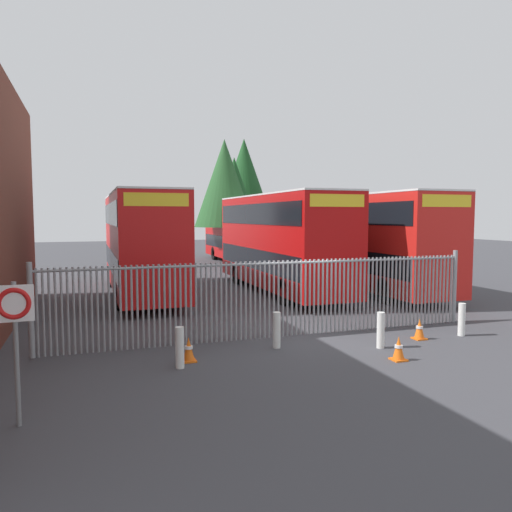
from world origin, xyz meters
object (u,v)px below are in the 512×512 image
Objects in this scene: double_decker_bus_far_back at (239,230)px; bollard_near_left at (180,348)px; traffic_cone_by_gate at (419,329)px; double_decker_bus_behind_fence_right at (280,239)px; speed_limit_sign_post at (15,320)px; traffic_cone_mid_forecourt at (399,349)px; double_decker_bus_behind_fence_left at (365,239)px; traffic_cone_near_kerb at (189,350)px; double_decker_bus_near_gate at (141,240)px; bollard_near_right at (381,330)px; bollard_far_right at (462,320)px; bollard_center_front at (277,330)px.

double_decker_bus_far_back is 25.47m from bollard_near_left.
double_decker_bus_behind_fence_right is at bearing 92.89° from traffic_cone_by_gate.
traffic_cone_mid_forecourt is at bearing 7.84° from speed_limit_sign_post.
double_decker_bus_behind_fence_left is 13.19m from traffic_cone_near_kerb.
traffic_cone_mid_forecourt is (-5.16, -9.96, -2.13)m from double_decker_bus_behind_fence_left.
traffic_cone_near_kerb is at bearing -89.92° from double_decker_bus_near_gate.
bollard_near_right is (-3.41, -23.89, -1.95)m from double_decker_bus_far_back.
traffic_cone_by_gate is at bearing 177.73° from bollard_far_right.
double_decker_bus_near_gate and double_decker_bus_behind_fence_right have the same top height.
bollard_near_right is at bearing -164.40° from traffic_cone_by_gate.
traffic_cone_mid_forecourt is 5.02m from traffic_cone_near_kerb.
double_decker_bus_behind_fence_right is at bearing 166.12° from double_decker_bus_behind_fence_left.
bollard_near_left is at bearing 179.73° from bollard_near_right.
bollard_near_right is 5.02m from traffic_cone_near_kerb.
bollard_near_left is at bearing -91.43° from double_decker_bus_near_gate.
double_decker_bus_behind_fence_left is at bearing 39.84° from speed_limit_sign_post.
double_decker_bus_behind_fence_left is 4.50× the size of speed_limit_sign_post.
double_decker_bus_behind_fence_left is 11.38× the size of bollard_far_right.
traffic_cone_near_kerb is (-7.96, 0.08, -0.19)m from bollard_far_right.
traffic_cone_by_gate is 1.00× the size of traffic_cone_near_kerb.
double_decker_bus_behind_fence_right reaches higher than traffic_cone_by_gate.
double_decker_bus_near_gate reaches higher than traffic_cone_near_kerb.
speed_limit_sign_post is at bearing -143.82° from bollard_near_left.
double_decker_bus_near_gate is at bearing 122.01° from traffic_cone_by_gate.
bollard_near_right is at bearing -19.31° from bollard_center_front.
double_decker_bus_far_back reaches higher than speed_limit_sign_post.
double_decker_bus_far_back is at bearing 85.47° from traffic_cone_by_gate.
double_decker_bus_behind_fence_left is 1.00× the size of double_decker_bus_far_back.
double_decker_bus_behind_fence_left and double_decker_bus_far_back have the same top height.
traffic_cone_by_gate and traffic_cone_near_kerb have the same top height.
bollard_far_right is at bearing -52.93° from double_decker_bus_near_gate.
bollard_near_right is 0.40× the size of speed_limit_sign_post.
double_decker_bus_far_back reaches higher than traffic_cone_near_kerb.
double_decker_bus_behind_fence_left is at bearing 60.87° from bollard_near_right.
double_decker_bus_behind_fence_right is 11.84m from bollard_near_left.
traffic_cone_near_kerb is 0.25× the size of speed_limit_sign_post.
double_decker_bus_near_gate is 18.32× the size of traffic_cone_by_gate.
traffic_cone_by_gate is (6.83, 0.41, -0.19)m from bollard_near_left.
traffic_cone_mid_forecourt is at bearing -68.28° from double_decker_bus_near_gate.
double_decker_bus_near_gate reaches higher than bollard_near_left.
double_decker_bus_far_back is 24.98m from traffic_cone_near_kerb.
double_decker_bus_behind_fence_right is 11.37m from traffic_cone_near_kerb.
double_decker_bus_behind_fence_left is 11.38× the size of bollard_near_left.
bollard_far_right is at bearing 24.85° from traffic_cone_mid_forecourt.
double_decker_bus_behind_fence_right is at bearing -10.29° from double_decker_bus_near_gate.
bollard_near_right is at bearing -5.21° from traffic_cone_near_kerb.
double_decker_bus_behind_fence_left is at bearing 76.89° from bollard_far_right.
double_decker_bus_behind_fence_right is 14.26m from double_decker_bus_far_back.
bollard_near_left is at bearing -176.58° from traffic_cone_by_gate.
traffic_cone_by_gate is at bearing 40.83° from traffic_cone_mid_forecourt.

